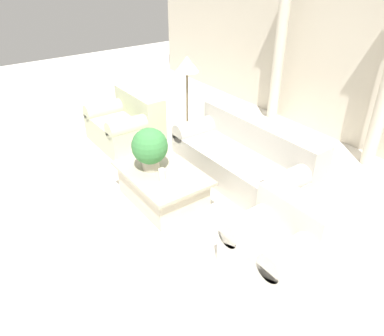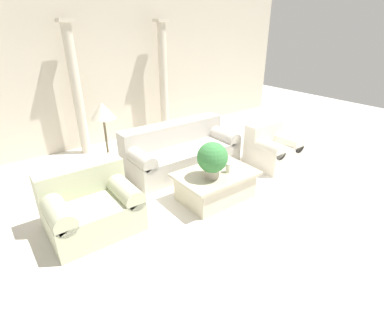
% 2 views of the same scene
% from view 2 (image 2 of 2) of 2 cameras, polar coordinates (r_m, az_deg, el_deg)
% --- Properties ---
extents(ground_plane, '(16.00, 16.00, 0.00)m').
position_cam_2_polar(ground_plane, '(5.04, 0.77, -4.03)').
color(ground_plane, silver).
extents(wall_back, '(10.00, 0.06, 3.20)m').
position_cam_2_polar(wall_back, '(7.06, -15.03, 17.72)').
color(wall_back, beige).
rests_on(wall_back, ground_plane).
extents(sofa_long, '(2.13, 0.95, 0.82)m').
position_cam_2_polar(sofa_long, '(5.66, -2.25, 3.26)').
color(sofa_long, '#B7B2A8').
rests_on(sofa_long, ground_plane).
extents(loveseat, '(1.14, 0.95, 0.82)m').
position_cam_2_polar(loveseat, '(4.23, -18.90, -6.51)').
color(loveseat, '#B7BB99').
rests_on(loveseat, ground_plane).
extents(coffee_table, '(1.22, 0.83, 0.44)m').
position_cam_2_polar(coffee_table, '(4.71, 4.47, -3.26)').
color(coffee_table, beige).
rests_on(coffee_table, ground_plane).
extents(potted_plant, '(0.45, 0.45, 0.55)m').
position_cam_2_polar(potted_plant, '(4.34, 3.90, 1.84)').
color(potted_plant, '#B2A893').
rests_on(potted_plant, coffee_table).
extents(pillar_candle, '(0.08, 0.08, 0.15)m').
position_cam_2_polar(pillar_candle, '(4.61, 6.91, 0.03)').
color(pillar_candle, silver).
rests_on(pillar_candle, coffee_table).
extents(floor_lamp, '(0.38, 0.38, 1.46)m').
position_cam_2_polar(floor_lamp, '(4.74, -16.53, 9.23)').
color(floor_lamp, brown).
rests_on(floor_lamp, ground_plane).
extents(column_left, '(0.27, 0.27, 2.58)m').
position_cam_2_polar(column_left, '(6.47, -21.14, 13.65)').
color(column_left, beige).
rests_on(column_left, ground_plane).
extents(column_right, '(0.27, 0.27, 2.58)m').
position_cam_2_polar(column_right, '(7.27, -5.48, 16.42)').
color(column_right, beige).
rests_on(column_right, ground_plane).
extents(armchair, '(0.82, 0.80, 0.79)m').
position_cam_2_polar(armchair, '(5.98, 14.85, 3.75)').
color(armchair, beige).
rests_on(armchair, ground_plane).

